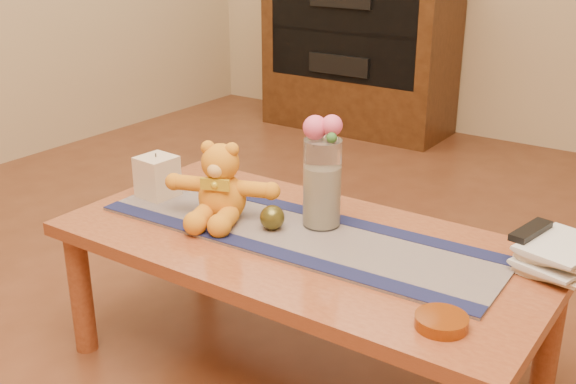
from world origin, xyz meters
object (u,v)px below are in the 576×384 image
Objects in this scene: bronze_ball at (272,217)px; tv_remote at (531,231)px; book_bottom at (529,255)px; glass_vase at (322,183)px; teddy_bear at (222,182)px; amber_dish at (441,322)px; pillar_candle at (157,176)px.

tv_remote is at bearing 19.64° from bronze_ball.
tv_remote is (-0.00, -0.01, 0.07)m from book_bottom.
glass_vase is 0.60m from book_bottom.
amber_dish is (0.78, -0.19, -0.11)m from teddy_bear.
glass_vase reaches higher than tv_remote.
teddy_bear is 4.58× the size of bronze_ball.
glass_vase is (0.56, 0.10, 0.06)m from pillar_candle.
glass_vase reaches higher than bronze_ball.
bronze_ball is at bearing -15.94° from teddy_bear.
tv_remote is at bearing 11.64° from pillar_candle.
bronze_ball is (-0.10, -0.11, -0.09)m from glass_vase.
pillar_candle is 0.46m from bronze_ball.
bronze_ball is at bearing -149.68° from tv_remote.
tv_remote is (1.12, 0.23, 0.01)m from pillar_candle.
book_bottom is at bearing 13.87° from glass_vase.
glass_vase is 3.60× the size of bronze_ball.
book_bottom is 1.87× the size of amber_dish.
bronze_ball is 0.32× the size of book_bottom.
teddy_bear reaches higher than tv_remote.
pillar_candle is at bearing -160.22° from book_bottom.
tv_remote is at bearing -3.32° from teddy_bear.
glass_vase is 1.17× the size of book_bottom.
amber_dish is (0.51, -0.31, -0.12)m from glass_vase.
glass_vase is 0.17m from bronze_ball.
amber_dish is at bearing -89.80° from book_bottom.
teddy_bear is 0.88m from tv_remote.
pillar_candle is at bearing 156.66° from teddy_bear.
teddy_bear reaches higher than amber_dish.
bronze_ball is at bearing 161.54° from amber_dish.
glass_vase reaches higher than pillar_candle.
pillar_candle is (-0.29, 0.02, -0.05)m from teddy_bear.
book_bottom is (0.67, 0.25, -0.03)m from bronze_ball.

